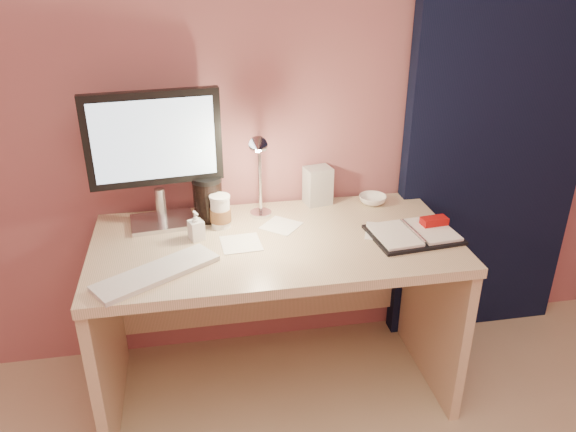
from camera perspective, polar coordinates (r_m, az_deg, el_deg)
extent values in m
plane|color=#AD6466|center=(2.33, -2.89, 13.29)|extent=(3.50, 0.00, 3.50)
cube|color=black|center=(2.66, 20.81, 9.88)|extent=(0.85, 0.08, 2.20)
cube|color=beige|center=(2.17, -1.29, -2.85)|extent=(1.40, 0.70, 0.04)
cube|color=beige|center=(2.38, -17.92, -11.84)|extent=(0.04, 0.66, 0.69)
cube|color=beige|center=(2.54, 14.28, -8.71)|extent=(0.04, 0.66, 0.69)
cube|color=beige|center=(2.61, -2.36, -5.44)|extent=(1.32, 0.03, 0.55)
cube|color=silver|center=(2.34, -12.61, -0.58)|extent=(0.27, 0.21, 0.02)
cylinder|color=silver|center=(2.31, -12.79, 1.13)|extent=(0.04, 0.04, 0.14)
cube|color=black|center=(2.21, -13.49, 7.72)|extent=(0.51, 0.10, 0.36)
cube|color=#B9DCFB|center=(2.18, -13.62, 7.45)|extent=(0.45, 0.06, 0.31)
cube|color=white|center=(1.98, -13.19, -5.63)|extent=(0.44, 0.35, 0.02)
cube|color=black|center=(2.24, 12.62, -1.87)|extent=(0.35, 0.28, 0.01)
cube|color=white|center=(2.20, 10.78, -1.88)|extent=(0.17, 0.23, 0.01)
cube|color=white|center=(2.27, 14.45, -1.34)|extent=(0.17, 0.23, 0.01)
cube|color=red|center=(2.30, 14.63, -0.49)|extent=(0.11, 0.06, 0.03)
cube|color=white|center=(2.14, -4.81, -2.79)|extent=(0.16, 0.16, 0.00)
cube|color=white|center=(2.25, 9.85, -1.59)|extent=(0.20, 0.20, 0.00)
cube|color=white|center=(2.27, -0.70, -0.99)|extent=(0.19, 0.19, 0.00)
cylinder|color=white|center=(2.25, -6.87, 0.34)|extent=(0.08, 0.08, 0.12)
cylinder|color=brown|center=(2.25, -6.86, 0.12)|extent=(0.08, 0.08, 0.05)
cylinder|color=white|center=(2.22, -6.97, 1.93)|extent=(0.08, 0.08, 0.01)
imported|color=white|center=(2.49, 8.59, 1.65)|extent=(0.15, 0.15, 0.04)
imported|color=white|center=(2.17, -9.33, -0.98)|extent=(0.07, 0.07, 0.12)
cylinder|color=black|center=(2.32, -8.12, 1.60)|extent=(0.12, 0.12, 0.17)
cube|color=beige|center=(2.44, 3.04, 3.11)|extent=(0.13, 0.11, 0.17)
cylinder|color=silver|center=(2.36, -2.78, 0.27)|extent=(0.09, 0.09, 0.02)
cylinder|color=silver|center=(2.29, -2.87, 4.30)|extent=(0.01, 0.01, 0.34)
cone|color=silver|center=(2.09, -1.72, 7.02)|extent=(0.08, 0.07, 0.07)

